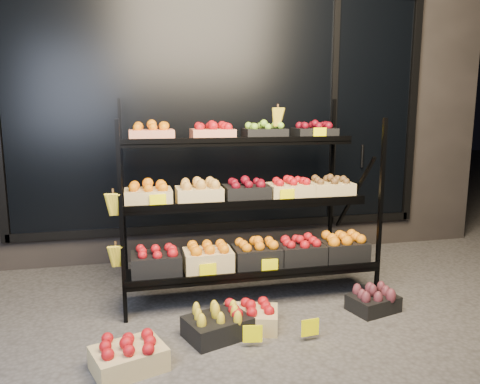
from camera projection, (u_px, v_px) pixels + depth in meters
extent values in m
plane|color=#514F4C|center=(265.00, 319.00, 3.54)|extent=(24.00, 24.00, 0.00)
cube|color=#2D2826|center=(208.00, 93.00, 5.72)|extent=(6.00, 2.00, 3.50)
cube|color=black|center=(224.00, 110.00, 4.78)|extent=(4.20, 0.04, 2.40)
cube|color=black|center=(225.00, 226.00, 4.98)|extent=(4.30, 0.06, 0.08)
cube|color=black|center=(412.00, 110.00, 5.24)|extent=(0.08, 0.06, 2.50)
cube|color=black|center=(333.00, 110.00, 5.03)|extent=(0.06, 0.06, 2.50)
cylinder|color=black|center=(362.00, 156.00, 5.17)|extent=(0.02, 0.02, 0.25)
cube|color=black|center=(121.00, 225.00, 3.35)|extent=(0.03, 0.03, 1.50)
cube|color=black|center=(380.00, 211.00, 3.81)|extent=(0.03, 0.03, 1.50)
cube|color=black|center=(123.00, 191.00, 4.27)|extent=(0.03, 0.03, 1.66)
cube|color=black|center=(332.00, 183.00, 4.72)|extent=(0.03, 0.03, 1.66)
cube|color=black|center=(253.00, 270.00, 3.83)|extent=(2.05, 0.42, 0.03)
cube|color=black|center=(260.00, 274.00, 3.63)|extent=(2.05, 0.02, 0.05)
cube|color=black|center=(245.00, 203.00, 4.03)|extent=(2.05, 0.40, 0.03)
cube|color=black|center=(250.00, 204.00, 3.84)|extent=(2.05, 0.02, 0.05)
cube|color=black|center=(237.00, 143.00, 4.23)|extent=(2.05, 0.40, 0.03)
cube|color=black|center=(242.00, 140.00, 4.04)|extent=(2.05, 0.02, 0.05)
cube|color=tan|center=(152.00, 136.00, 4.05)|extent=(0.38, 0.28, 0.11)
ellipsoid|color=orange|center=(151.00, 126.00, 4.03)|extent=(0.32, 0.24, 0.07)
cube|color=tan|center=(213.00, 135.00, 4.17)|extent=(0.38, 0.28, 0.11)
ellipsoid|color=red|center=(212.00, 126.00, 4.15)|extent=(0.32, 0.24, 0.07)
cube|color=black|center=(264.00, 135.00, 4.27)|extent=(0.38, 0.28, 0.11)
ellipsoid|color=#8BCD33|center=(264.00, 125.00, 4.26)|extent=(0.32, 0.24, 0.07)
cube|color=black|center=(314.00, 134.00, 4.38)|extent=(0.38, 0.28, 0.11)
ellipsoid|color=maroon|center=(314.00, 125.00, 4.36)|extent=(0.32, 0.24, 0.07)
cube|color=#D8BF7C|center=(148.00, 198.00, 3.83)|extent=(0.38, 0.28, 0.14)
ellipsoid|color=orange|center=(148.00, 186.00, 3.82)|extent=(0.32, 0.24, 0.07)
cube|color=#D8BF7C|center=(199.00, 195.00, 3.93)|extent=(0.38, 0.28, 0.14)
ellipsoid|color=gold|center=(199.00, 184.00, 3.91)|extent=(0.32, 0.24, 0.07)
cube|color=black|center=(246.00, 194.00, 4.02)|extent=(0.38, 0.28, 0.14)
ellipsoid|color=maroon|center=(246.00, 182.00, 4.00)|extent=(0.32, 0.24, 0.07)
cube|color=#D8BF7C|center=(290.00, 192.00, 4.10)|extent=(0.38, 0.28, 0.14)
ellipsoid|color=red|center=(290.00, 180.00, 4.09)|extent=(0.32, 0.24, 0.07)
cube|color=#D8BF7C|center=(330.00, 190.00, 4.19)|extent=(0.38, 0.28, 0.14)
ellipsoid|color=brown|center=(330.00, 179.00, 4.17)|extent=(0.32, 0.24, 0.07)
cube|color=black|center=(156.00, 265.00, 3.64)|extent=(0.38, 0.28, 0.18)
ellipsoid|color=red|center=(156.00, 250.00, 3.62)|extent=(0.32, 0.24, 0.07)
cube|color=#D8BF7C|center=(208.00, 261.00, 3.73)|extent=(0.38, 0.28, 0.18)
ellipsoid|color=orange|center=(208.00, 247.00, 3.71)|extent=(0.32, 0.24, 0.07)
cube|color=black|center=(257.00, 258.00, 3.82)|extent=(0.38, 0.28, 0.18)
ellipsoid|color=orange|center=(257.00, 243.00, 3.80)|extent=(0.32, 0.24, 0.07)
cube|color=black|center=(300.00, 254.00, 3.90)|extent=(0.38, 0.28, 0.18)
ellipsoid|color=red|center=(300.00, 241.00, 3.88)|extent=(0.32, 0.24, 0.07)
cube|color=black|center=(343.00, 251.00, 3.99)|extent=(0.38, 0.28, 0.18)
ellipsoid|color=orange|center=(343.00, 238.00, 3.97)|extent=(0.32, 0.24, 0.07)
ellipsoid|color=yellow|center=(113.00, 192.00, 3.32)|extent=(0.14, 0.08, 0.22)
ellipsoid|color=yellow|center=(115.00, 244.00, 3.39)|extent=(0.14, 0.08, 0.22)
ellipsoid|color=yellow|center=(278.00, 107.00, 4.15)|extent=(0.14, 0.08, 0.22)
cube|color=#FFF600|center=(158.00, 202.00, 3.71)|extent=(0.13, 0.01, 0.12)
cube|color=#FFF600|center=(287.00, 196.00, 3.95)|extent=(0.13, 0.01, 0.12)
cube|color=#FFF600|center=(320.00, 134.00, 4.23)|extent=(0.13, 0.01, 0.12)
cube|color=#FFF600|center=(208.00, 271.00, 3.58)|extent=(0.13, 0.01, 0.12)
cube|color=#FFF600|center=(270.00, 266.00, 3.69)|extent=(0.13, 0.01, 0.12)
cube|color=#FFF600|center=(253.00, 339.00, 3.10)|extent=(0.13, 0.01, 0.12)
cube|color=#FFF600|center=(310.00, 333.00, 3.19)|extent=(0.13, 0.01, 0.12)
cube|color=#D8BF7C|center=(129.00, 359.00, 2.84)|extent=(0.50, 0.43, 0.14)
ellipsoid|color=red|center=(128.00, 343.00, 2.82)|extent=(0.42, 0.36, 0.07)
cube|color=black|center=(217.00, 327.00, 3.25)|extent=(0.51, 0.44, 0.15)
ellipsoid|color=yellow|center=(217.00, 313.00, 3.23)|extent=(0.42, 0.37, 0.07)
cube|color=#D8BF7C|center=(250.00, 319.00, 3.39)|extent=(0.47, 0.40, 0.14)
ellipsoid|color=red|center=(250.00, 306.00, 3.37)|extent=(0.39, 0.34, 0.07)
cube|color=black|center=(373.00, 303.00, 3.68)|extent=(0.42, 0.35, 0.12)
ellipsoid|color=maroon|center=(374.00, 292.00, 3.66)|extent=(0.35, 0.29, 0.07)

